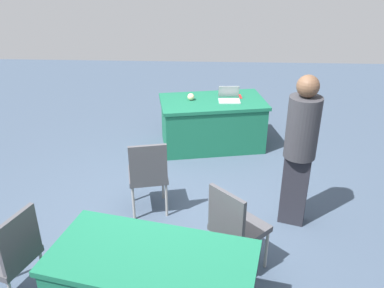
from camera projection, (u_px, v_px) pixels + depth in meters
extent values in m
plane|color=#3D4C60|center=(178.00, 222.00, 4.70)|extent=(14.40, 14.40, 0.00)
cube|color=#196647|center=(213.00, 102.00, 6.18)|extent=(1.72, 1.18, 0.05)
cube|color=#196647|center=(212.00, 125.00, 6.35)|extent=(1.65, 1.14, 0.71)
cube|color=#196647|center=(152.00, 258.00, 3.10)|extent=(1.72, 1.12, 0.05)
cylinder|color=#9E9993|center=(237.00, 231.00, 4.20)|extent=(0.03, 0.03, 0.44)
cylinder|color=#9E9993|center=(266.00, 249.00, 3.94)|extent=(0.03, 0.03, 0.44)
cylinder|color=#9E9993|center=(211.00, 247.00, 3.97)|extent=(0.03, 0.03, 0.44)
cylinder|color=#9E9993|center=(240.00, 268.00, 3.72)|extent=(0.03, 0.03, 0.44)
cube|color=#47474C|center=(240.00, 228.00, 3.85)|extent=(0.62, 0.62, 0.06)
cube|color=#47474C|center=(226.00, 214.00, 3.62)|extent=(0.32, 0.33, 0.45)
cylinder|color=#9E9993|center=(11.00, 259.00, 3.82)|extent=(0.03, 0.03, 0.43)
cylinder|color=#9E9993|center=(43.00, 270.00, 3.70)|extent=(0.03, 0.03, 0.43)
cube|color=#47474C|center=(6.00, 257.00, 3.49)|extent=(0.56, 0.56, 0.06)
cube|color=#47474C|center=(19.00, 239.00, 3.31)|extent=(0.17, 0.41, 0.45)
cylinder|color=#9E9993|center=(132.00, 186.00, 4.98)|extent=(0.03, 0.03, 0.44)
cylinder|color=#9E9993|center=(163.00, 183.00, 5.04)|extent=(0.03, 0.03, 0.44)
cylinder|color=#9E9993|center=(134.00, 203.00, 4.65)|extent=(0.03, 0.03, 0.44)
cylinder|color=#9E9993|center=(166.00, 200.00, 4.71)|extent=(0.03, 0.03, 0.44)
cube|color=#47474C|center=(148.00, 175.00, 4.74)|extent=(0.53, 0.53, 0.06)
cube|color=#47474C|center=(148.00, 164.00, 4.45)|extent=(0.42, 0.13, 0.45)
cube|color=#26262D|center=(294.00, 189.00, 4.54)|extent=(0.32, 0.26, 0.84)
cylinder|color=#333338|center=(303.00, 128.00, 4.20)|extent=(0.43, 0.43, 0.67)
sphere|color=brown|center=(308.00, 86.00, 4.01)|extent=(0.23, 0.23, 0.23)
cube|color=silver|center=(229.00, 101.00, 6.12)|extent=(0.33, 0.24, 0.02)
cube|color=#B7B7BC|center=(229.00, 91.00, 6.21)|extent=(0.32, 0.09, 0.19)
sphere|color=beige|center=(191.00, 97.00, 6.16)|extent=(0.10, 0.10, 0.10)
cube|color=red|center=(240.00, 96.00, 6.32)|extent=(0.05, 0.18, 0.01)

